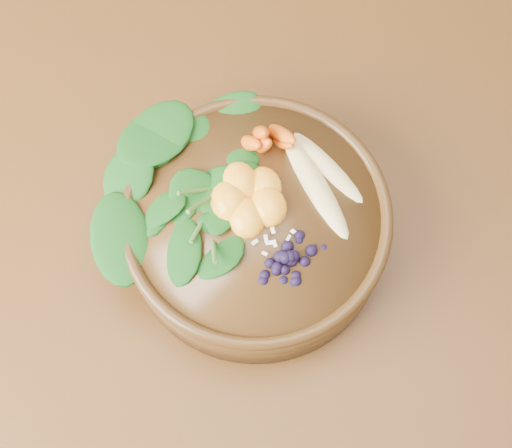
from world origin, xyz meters
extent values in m
plane|color=#381E0F|center=(0.00, 0.00, 0.00)|extent=(4.00, 4.00, 0.00)
cube|color=#543111|center=(0.00, 0.00, 0.73)|extent=(1.60, 0.90, 0.04)
cylinder|color=#472D13|center=(-0.25, -0.13, 0.79)|extent=(0.37, 0.37, 0.08)
ellipsoid|color=#E0CC84|center=(-0.16, -0.10, 0.84)|extent=(0.09, 0.15, 0.02)
ellipsoid|color=#E0CC84|center=(-0.18, -0.12, 0.85)|extent=(0.06, 0.16, 0.02)
camera|label=1|loc=(-0.32, -0.42, 1.54)|focal=50.00mm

